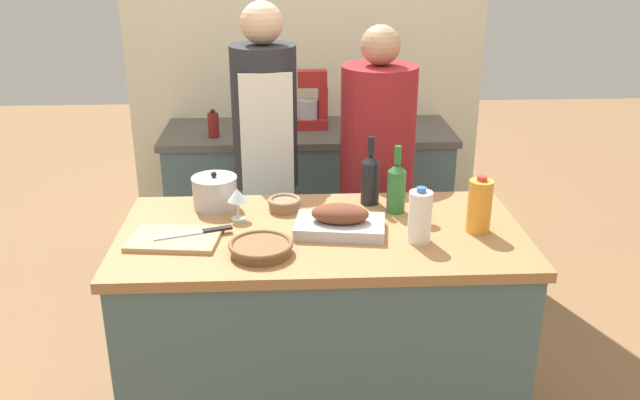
% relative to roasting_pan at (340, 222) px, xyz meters
% --- Properties ---
extents(kitchen_island, '(1.55, 0.77, 0.94)m').
position_rel_roasting_pan_xyz_m(kitchen_island, '(-0.07, 0.02, -0.51)').
color(kitchen_island, '#4C666B').
rests_on(kitchen_island, ground_plane).
extents(back_counter, '(1.71, 0.60, 0.91)m').
position_rel_roasting_pan_xyz_m(back_counter, '(-0.07, 1.53, -0.52)').
color(back_counter, '#4C666B').
rests_on(back_counter, ground_plane).
extents(back_wall, '(2.21, 0.10, 2.55)m').
position_rel_roasting_pan_xyz_m(back_wall, '(-0.07, 1.88, 0.30)').
color(back_wall, beige).
rests_on(back_wall, ground_plane).
extents(roasting_pan, '(0.36, 0.25, 0.11)m').
position_rel_roasting_pan_xyz_m(roasting_pan, '(0.00, 0.00, 0.00)').
color(roasting_pan, '#BCBCC1').
rests_on(roasting_pan, kitchen_island).
extents(wicker_basket, '(0.23, 0.23, 0.05)m').
position_rel_roasting_pan_xyz_m(wicker_basket, '(-0.30, -0.17, -0.02)').
color(wicker_basket, brown).
rests_on(wicker_basket, kitchen_island).
extents(cutting_board, '(0.35, 0.25, 0.02)m').
position_rel_roasting_pan_xyz_m(cutting_board, '(-0.62, -0.05, -0.03)').
color(cutting_board, tan).
rests_on(cutting_board, kitchen_island).
extents(stock_pot, '(0.19, 0.19, 0.16)m').
position_rel_roasting_pan_xyz_m(stock_pot, '(-0.50, 0.28, 0.02)').
color(stock_pot, '#B7B7BC').
rests_on(stock_pot, kitchen_island).
extents(mixing_bowl, '(0.14, 0.14, 0.05)m').
position_rel_roasting_pan_xyz_m(mixing_bowl, '(-0.21, 0.23, -0.01)').
color(mixing_bowl, '#846647').
rests_on(mixing_bowl, kitchen_island).
extents(juice_jug, '(0.09, 0.09, 0.22)m').
position_rel_roasting_pan_xyz_m(juice_jug, '(0.53, -0.02, 0.06)').
color(juice_jug, orange).
rests_on(juice_jug, kitchen_island).
extents(milk_jug, '(0.09, 0.09, 0.21)m').
position_rel_roasting_pan_xyz_m(milk_jug, '(0.29, -0.09, 0.06)').
color(milk_jug, white).
rests_on(milk_jug, kitchen_island).
extents(wine_bottle_green, '(0.08, 0.08, 0.29)m').
position_rel_roasting_pan_xyz_m(wine_bottle_green, '(0.15, 0.29, 0.07)').
color(wine_bottle_green, black).
rests_on(wine_bottle_green, kitchen_island).
extents(wine_bottle_dark, '(0.08, 0.08, 0.28)m').
position_rel_roasting_pan_xyz_m(wine_bottle_dark, '(0.24, 0.19, 0.07)').
color(wine_bottle_dark, '#28662D').
rests_on(wine_bottle_dark, kitchen_island).
extents(wine_glass_left, '(0.08, 0.08, 0.13)m').
position_rel_roasting_pan_xyz_m(wine_glass_left, '(-0.40, 0.15, 0.06)').
color(wine_glass_left, silver).
rests_on(wine_glass_left, kitchen_island).
extents(wine_glass_right, '(0.08, 0.08, 0.13)m').
position_rel_roasting_pan_xyz_m(wine_glass_right, '(0.34, 0.07, 0.05)').
color(wine_glass_right, silver).
rests_on(wine_glass_right, kitchen_island).
extents(knife_chef, '(0.29, 0.12, 0.01)m').
position_rel_roasting_pan_xyz_m(knife_chef, '(-0.54, -0.02, -0.02)').
color(knife_chef, '#B7B7BC').
rests_on(knife_chef, cutting_board).
extents(stand_mixer, '(0.18, 0.14, 0.34)m').
position_rel_roasting_pan_xyz_m(stand_mixer, '(-0.04, 1.56, 0.08)').
color(stand_mixer, '#B22323').
rests_on(stand_mixer, back_counter).
extents(condiment_bottle_tall, '(0.06, 0.06, 0.16)m').
position_rel_roasting_pan_xyz_m(condiment_bottle_tall, '(-0.61, 1.39, 0.01)').
color(condiment_bottle_tall, maroon).
rests_on(condiment_bottle_tall, back_counter).
extents(condiment_bottle_short, '(0.05, 0.05, 0.15)m').
position_rel_roasting_pan_xyz_m(condiment_bottle_short, '(0.15, 1.38, 0.00)').
color(condiment_bottle_short, '#234C28').
rests_on(condiment_bottle_short, back_counter).
extents(person_cook_aproned, '(0.32, 0.33, 1.71)m').
position_rel_roasting_pan_xyz_m(person_cook_aproned, '(-0.30, 0.84, -0.02)').
color(person_cook_aproned, beige).
rests_on(person_cook_aproned, ground_plane).
extents(person_cook_guest, '(0.36, 0.36, 1.61)m').
position_rel_roasting_pan_xyz_m(person_cook_guest, '(0.25, 0.80, -0.09)').
color(person_cook_guest, beige).
rests_on(person_cook_guest, ground_plane).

